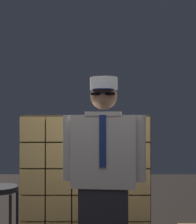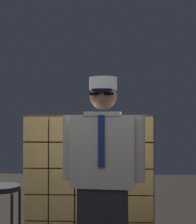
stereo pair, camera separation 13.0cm
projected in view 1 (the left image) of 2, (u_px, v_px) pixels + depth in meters
glass_block_wall at (85, 181)px, 3.81m from camera, size 1.54×0.10×1.54m
standing_person at (103, 178)px, 2.88m from camera, size 0.74×0.33×1.84m
bar_stool at (0, 207)px, 3.24m from camera, size 0.34×0.34×0.81m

